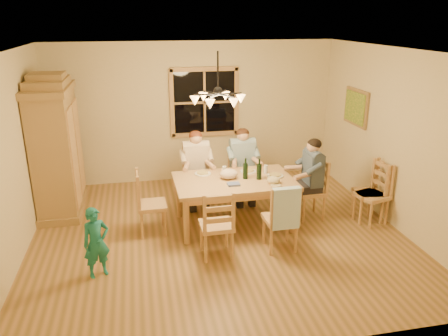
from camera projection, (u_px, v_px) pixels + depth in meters
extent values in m
plane|color=olive|center=(219.00, 234.00, 6.63)|extent=(5.50, 5.50, 0.00)
cube|color=white|center=(218.00, 51.00, 5.74)|extent=(5.50, 5.00, 0.02)
cube|color=beige|center=(194.00, 113.00, 8.49)|extent=(5.50, 0.02, 2.70)
cube|color=beige|center=(11.00, 161.00, 5.67)|extent=(0.02, 5.00, 2.70)
cube|color=beige|center=(394.00, 139.00, 6.70)|extent=(0.02, 5.00, 2.70)
cube|color=black|center=(204.00, 102.00, 8.45)|extent=(1.20, 0.03, 1.20)
cube|color=tan|center=(205.00, 102.00, 8.43)|extent=(1.30, 0.06, 1.30)
cube|color=#9B7843|center=(356.00, 107.00, 7.72)|extent=(0.04, 0.78, 0.64)
cube|color=#1E6B2D|center=(355.00, 107.00, 7.72)|extent=(0.02, 0.68, 0.54)
cylinder|color=black|center=(218.00, 71.00, 5.82)|extent=(0.02, 0.02, 0.53)
sphere|color=black|center=(218.00, 91.00, 5.91)|extent=(0.12, 0.12, 0.12)
cylinder|color=black|center=(229.00, 94.00, 5.95)|extent=(0.34, 0.02, 0.02)
cone|color=#FFB259|center=(241.00, 99.00, 6.01)|extent=(0.13, 0.13, 0.12)
cylinder|color=black|center=(222.00, 92.00, 6.07)|extent=(0.19, 0.31, 0.02)
cone|color=#FFB259|center=(225.00, 96.00, 6.24)|extent=(0.13, 0.13, 0.12)
cylinder|color=black|center=(210.00, 93.00, 6.04)|extent=(0.19, 0.31, 0.02)
cone|color=#FFB259|center=(203.00, 97.00, 6.18)|extent=(0.13, 0.13, 0.12)
cylinder|color=black|center=(206.00, 94.00, 5.89)|extent=(0.34, 0.02, 0.02)
cone|color=#FFB259|center=(195.00, 101.00, 5.89)|extent=(0.13, 0.13, 0.12)
cylinder|color=black|center=(214.00, 96.00, 5.78)|extent=(0.19, 0.31, 0.02)
cone|color=#FFB259|center=(210.00, 104.00, 5.67)|extent=(0.13, 0.13, 0.12)
cylinder|color=black|center=(226.00, 96.00, 5.81)|extent=(0.19, 0.31, 0.02)
cone|color=#FFB259|center=(234.00, 103.00, 5.73)|extent=(0.13, 0.13, 0.12)
cube|color=#9B7843|center=(57.00, 153.00, 7.16)|extent=(0.60, 1.30, 2.00)
cube|color=#9B7843|center=(48.00, 89.00, 6.81)|extent=(0.66, 1.40, 0.10)
cube|color=#9B7843|center=(47.00, 83.00, 6.78)|extent=(0.58, 1.00, 0.12)
cube|color=#9B7843|center=(47.00, 76.00, 6.74)|extent=(0.52, 0.55, 0.10)
cube|color=tan|center=(74.00, 158.00, 6.91)|extent=(0.03, 0.55, 1.60)
cube|color=tan|center=(79.00, 147.00, 7.52)|extent=(0.03, 0.55, 1.60)
cube|color=#9B7843|center=(64.00, 206.00, 7.47)|extent=(0.66, 1.40, 0.12)
cube|color=#AF804E|center=(234.00, 181.00, 6.70)|extent=(1.84, 1.14, 0.06)
cube|color=tan|center=(234.00, 186.00, 6.73)|extent=(1.69, 0.99, 0.10)
cylinder|color=tan|center=(186.00, 222.00, 6.24)|extent=(0.09, 0.09, 0.70)
cylinder|color=tan|center=(294.00, 211.00, 6.57)|extent=(0.09, 0.09, 0.70)
cylinder|color=tan|center=(179.00, 197.00, 7.09)|extent=(0.09, 0.09, 0.70)
cylinder|color=tan|center=(274.00, 189.00, 7.41)|extent=(0.09, 0.09, 0.70)
cube|color=tan|center=(197.00, 181.00, 7.50)|extent=(0.45, 0.43, 0.06)
cube|color=tan|center=(196.00, 166.00, 7.41)|extent=(0.38, 0.06, 0.54)
cube|color=tan|center=(242.00, 177.00, 7.66)|extent=(0.45, 0.43, 0.06)
cube|color=tan|center=(242.00, 163.00, 7.57)|extent=(0.38, 0.06, 0.54)
cube|color=tan|center=(216.00, 226.00, 5.91)|extent=(0.45, 0.43, 0.06)
cube|color=tan|center=(216.00, 207.00, 5.82)|extent=(0.38, 0.06, 0.54)
cube|color=tan|center=(280.00, 219.00, 6.09)|extent=(0.45, 0.43, 0.06)
cube|color=tan|center=(281.00, 201.00, 6.00)|extent=(0.38, 0.06, 0.54)
cube|color=tan|center=(152.00, 205.00, 6.54)|extent=(0.43, 0.45, 0.06)
cube|color=tan|center=(151.00, 189.00, 6.45)|extent=(0.06, 0.38, 0.54)
cube|color=tan|center=(310.00, 191.00, 7.05)|extent=(0.43, 0.45, 0.06)
cube|color=tan|center=(311.00, 176.00, 6.96)|extent=(0.06, 0.38, 0.54)
cube|color=#C6B099|center=(196.00, 159.00, 7.37)|extent=(0.40, 0.23, 0.52)
cube|color=#262328|center=(197.00, 177.00, 7.47)|extent=(0.39, 0.43, 0.14)
sphere|color=tan|center=(196.00, 138.00, 7.24)|extent=(0.21, 0.21, 0.21)
ellipsoid|color=#592614|center=(196.00, 136.00, 7.23)|extent=(0.22, 0.22, 0.17)
cube|color=#305F84|center=(243.00, 156.00, 7.53)|extent=(0.40, 0.23, 0.52)
cube|color=#262328|center=(242.00, 173.00, 7.63)|extent=(0.39, 0.43, 0.14)
sphere|color=tan|center=(243.00, 135.00, 7.40)|extent=(0.21, 0.21, 0.21)
ellipsoid|color=#381E11|center=(243.00, 133.00, 7.39)|extent=(0.22, 0.22, 0.17)
cube|color=#415068|center=(312.00, 169.00, 6.92)|extent=(0.23, 0.40, 0.52)
cube|color=#262328|center=(311.00, 187.00, 7.02)|extent=(0.43, 0.39, 0.14)
sphere|color=tan|center=(313.00, 146.00, 6.79)|extent=(0.21, 0.21, 0.21)
ellipsoid|color=black|center=(314.00, 144.00, 6.78)|extent=(0.22, 0.22, 0.17)
cube|color=#B2D4F1|center=(286.00, 208.00, 5.83)|extent=(0.38, 0.11, 0.58)
cylinder|color=black|center=(245.00, 168.00, 6.68)|extent=(0.08, 0.08, 0.33)
cylinder|color=black|center=(259.00, 169.00, 6.65)|extent=(0.08, 0.08, 0.33)
cylinder|color=white|center=(203.00, 174.00, 6.91)|extent=(0.26, 0.26, 0.02)
cylinder|color=white|center=(248.00, 171.00, 7.01)|extent=(0.26, 0.26, 0.02)
cylinder|color=white|center=(275.00, 176.00, 6.82)|extent=(0.26, 0.26, 0.02)
cylinder|color=silver|center=(224.00, 170.00, 6.88)|extent=(0.06, 0.06, 0.14)
cylinder|color=silver|center=(266.00, 169.00, 6.92)|extent=(0.06, 0.06, 0.14)
ellipsoid|color=tan|center=(274.00, 180.00, 6.51)|extent=(0.20, 0.20, 0.11)
cube|color=#525E98|center=(234.00, 184.00, 6.47)|extent=(0.18, 0.14, 0.03)
ellipsoid|color=#CBAB93|center=(229.00, 174.00, 6.70)|extent=(0.28, 0.22, 0.15)
imported|color=#1B797B|center=(96.00, 242.00, 5.44)|extent=(0.40, 0.33, 0.93)
cube|color=tan|center=(368.00, 193.00, 6.97)|extent=(0.47, 0.49, 0.06)
cube|color=tan|center=(370.00, 178.00, 6.88)|extent=(0.10, 0.38, 0.54)
cube|color=tan|center=(372.00, 196.00, 6.88)|extent=(0.53, 0.54, 0.06)
cube|color=tan|center=(374.00, 180.00, 6.79)|extent=(0.15, 0.38, 0.54)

